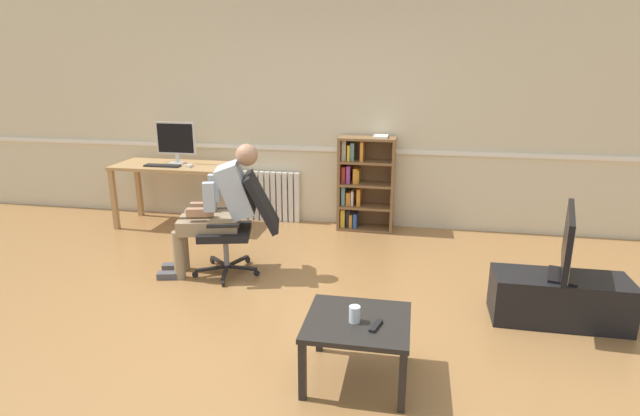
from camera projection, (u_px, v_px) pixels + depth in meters
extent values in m
plane|color=olive|center=(280.00, 326.00, 3.86)|extent=(18.00, 18.00, 0.00)
cube|color=beige|center=(336.00, 113.00, 5.97)|extent=(12.00, 0.10, 2.70)
cube|color=white|center=(335.00, 150.00, 6.03)|extent=(12.00, 0.03, 0.05)
cube|color=tan|center=(114.00, 200.00, 5.97)|extent=(0.06, 0.06, 0.72)
cube|color=tan|center=(213.00, 205.00, 5.75)|extent=(0.06, 0.06, 0.72)
cube|color=tan|center=(230.00, 193.00, 6.27)|extent=(0.06, 0.06, 0.72)
cube|color=tan|center=(139.00, 189.00, 6.50)|extent=(0.06, 0.06, 0.72)
cube|color=tan|center=(171.00, 166.00, 6.02)|extent=(1.32, 0.64, 0.04)
cube|color=silver|center=(177.00, 163.00, 6.06)|extent=(0.18, 0.14, 0.01)
cube|color=silver|center=(177.00, 158.00, 6.06)|extent=(0.04, 0.02, 0.10)
cube|color=silver|center=(176.00, 138.00, 5.99)|extent=(0.49, 0.02, 0.38)
cube|color=black|center=(175.00, 138.00, 5.98)|extent=(0.45, 0.00, 0.34)
cube|color=black|center=(162.00, 166.00, 5.88)|extent=(0.42, 0.12, 0.02)
cube|color=white|center=(189.00, 166.00, 5.84)|extent=(0.06, 0.10, 0.03)
cube|color=brown|center=(340.00, 183.00, 5.97)|extent=(0.03, 0.28, 1.10)
cube|color=brown|center=(393.00, 185.00, 5.86)|extent=(0.03, 0.28, 1.10)
cube|color=brown|center=(367.00, 182.00, 6.04)|extent=(0.62, 0.02, 1.10)
cube|color=brown|center=(365.00, 228.00, 6.06)|extent=(0.59, 0.28, 0.03)
cube|color=brown|center=(366.00, 206.00, 5.99)|extent=(0.59, 0.28, 0.03)
cube|color=brown|center=(366.00, 184.00, 5.91)|extent=(0.59, 0.28, 0.03)
cube|color=brown|center=(367.00, 162.00, 5.84)|extent=(0.59, 0.28, 0.03)
cube|color=brown|center=(367.00, 139.00, 5.76)|extent=(0.59, 0.28, 0.03)
cube|color=gold|center=(344.00, 217.00, 6.07)|extent=(0.05, 0.19, 0.22)
cube|color=#6699A3|center=(344.00, 194.00, 6.00)|extent=(0.04, 0.19, 0.24)
cube|color=red|center=(344.00, 174.00, 5.94)|extent=(0.04, 0.19, 0.19)
cube|color=beige|center=(345.00, 150.00, 5.86)|extent=(0.05, 0.19, 0.23)
cube|color=black|center=(349.00, 217.00, 6.07)|extent=(0.05, 0.19, 0.21)
cube|color=orange|center=(349.00, 198.00, 6.01)|extent=(0.05, 0.19, 0.15)
cube|color=#89428E|center=(349.00, 174.00, 5.91)|extent=(0.04, 0.19, 0.21)
cube|color=gold|center=(349.00, 152.00, 5.83)|extent=(0.03, 0.19, 0.18)
cube|color=orange|center=(351.00, 220.00, 6.06)|extent=(0.04, 0.19, 0.16)
cube|color=white|center=(353.00, 197.00, 6.00)|extent=(0.03, 0.19, 0.17)
cube|color=orange|center=(356.00, 175.00, 5.90)|extent=(0.05, 0.19, 0.18)
cube|color=#6699A3|center=(353.00, 151.00, 5.85)|extent=(0.04, 0.19, 0.21)
cube|color=#2D519E|center=(356.00, 220.00, 6.04)|extent=(0.04, 0.19, 0.17)
cube|color=orange|center=(359.00, 196.00, 5.97)|extent=(0.04, 0.19, 0.20)
cube|color=gold|center=(358.00, 176.00, 5.92)|extent=(0.03, 0.19, 0.16)
cube|color=orange|center=(362.00, 151.00, 5.80)|extent=(0.04, 0.19, 0.23)
cube|color=white|center=(381.00, 136.00, 5.74)|extent=(0.16, 0.22, 0.02)
cube|color=white|center=(245.00, 195.00, 6.36)|extent=(0.06, 0.08, 0.63)
cube|color=white|center=(251.00, 195.00, 6.35)|extent=(0.06, 0.08, 0.63)
cube|color=white|center=(257.00, 196.00, 6.34)|extent=(0.06, 0.08, 0.63)
cube|color=white|center=(262.00, 196.00, 6.32)|extent=(0.06, 0.08, 0.63)
cube|color=white|center=(268.00, 196.00, 6.31)|extent=(0.06, 0.08, 0.63)
cube|color=white|center=(274.00, 196.00, 6.30)|extent=(0.06, 0.08, 0.63)
cube|color=white|center=(280.00, 197.00, 6.28)|extent=(0.06, 0.08, 0.63)
cube|color=white|center=(285.00, 197.00, 6.27)|extent=(0.06, 0.08, 0.63)
cube|color=white|center=(291.00, 197.00, 6.26)|extent=(0.06, 0.08, 0.63)
cube|color=white|center=(297.00, 198.00, 6.24)|extent=(0.06, 0.08, 0.63)
cube|color=black|center=(225.00, 273.00, 4.65)|extent=(0.11, 0.30, 0.02)
cylinder|color=black|center=(223.00, 283.00, 4.52)|extent=(0.04, 0.06, 0.06)
cube|color=black|center=(242.00, 268.00, 4.76)|extent=(0.30, 0.06, 0.02)
cylinder|color=black|center=(257.00, 273.00, 4.74)|extent=(0.06, 0.03, 0.06)
cube|color=black|center=(238.00, 261.00, 4.92)|extent=(0.14, 0.29, 0.02)
cylinder|color=black|center=(248.00, 260.00, 5.05)|extent=(0.04, 0.06, 0.06)
cube|color=black|center=(219.00, 262.00, 4.91)|extent=(0.25, 0.22, 0.02)
cylinder|color=black|center=(212.00, 261.00, 5.03)|extent=(0.06, 0.05, 0.06)
cube|color=black|center=(211.00, 268.00, 4.75)|extent=(0.27, 0.19, 0.02)
cylinder|color=black|center=(195.00, 275.00, 4.70)|extent=(0.06, 0.05, 0.06)
cylinder|color=gray|center=(226.00, 250.00, 4.75)|extent=(0.05, 0.05, 0.30)
cube|color=black|center=(225.00, 232.00, 4.70)|extent=(0.56, 0.56, 0.07)
cube|color=black|center=(262.00, 202.00, 4.64)|extent=(0.40, 0.50, 0.53)
cube|color=black|center=(230.00, 209.00, 4.91)|extent=(0.28, 0.11, 0.03)
cube|color=black|center=(223.00, 226.00, 4.41)|extent=(0.28, 0.11, 0.03)
cube|color=#937F60|center=(224.00, 221.00, 4.67)|extent=(0.34, 0.39, 0.14)
cube|color=#A3B2C1|center=(236.00, 190.00, 4.59)|extent=(0.42, 0.41, 0.52)
sphere|color=#A87A5B|center=(247.00, 155.00, 4.51)|extent=(0.20, 0.20, 0.20)
cube|color=white|center=(193.00, 211.00, 4.63)|extent=(0.15, 0.07, 0.02)
cube|color=#937F60|center=(204.00, 221.00, 4.76)|extent=(0.44, 0.23, 0.13)
cylinder|color=#937F60|center=(183.00, 247.00, 4.82)|extent=(0.10, 0.10, 0.46)
cube|color=#4C4C51|center=(174.00, 267.00, 4.87)|extent=(0.24, 0.14, 0.06)
cube|color=#937F60|center=(200.00, 228.00, 4.57)|extent=(0.44, 0.23, 0.13)
cylinder|color=#937F60|center=(179.00, 255.00, 4.63)|extent=(0.10, 0.10, 0.46)
cube|color=#4C4C51|center=(170.00, 275.00, 4.68)|extent=(0.24, 0.14, 0.06)
cube|color=#A3B2C1|center=(214.00, 188.00, 4.74)|extent=(0.12, 0.10, 0.26)
cube|color=#A87A5B|center=(203.00, 206.00, 4.72)|extent=(0.25, 0.13, 0.07)
cube|color=#A3B2C1|center=(209.00, 197.00, 4.43)|extent=(0.12, 0.10, 0.26)
cube|color=#A87A5B|center=(200.00, 212.00, 4.53)|extent=(0.25, 0.13, 0.07)
cube|color=black|center=(559.00, 299.00, 3.88)|extent=(1.00, 0.40, 0.37)
cube|color=black|center=(563.00, 276.00, 3.82)|extent=(0.27, 0.36, 0.02)
cylinder|color=black|center=(563.00, 271.00, 3.81)|extent=(0.04, 0.04, 0.05)
cube|color=black|center=(568.00, 240.00, 3.74)|extent=(0.23, 0.77, 0.45)
cube|color=white|center=(571.00, 241.00, 3.73)|extent=(0.19, 0.71, 0.41)
cube|color=black|center=(302.00, 371.00, 2.97)|extent=(0.04, 0.04, 0.38)
cube|color=black|center=(402.00, 382.00, 2.87)|extent=(0.04, 0.04, 0.38)
cube|color=black|center=(405.00, 334.00, 3.37)|extent=(0.04, 0.04, 0.38)
cube|color=black|center=(319.00, 326.00, 3.48)|extent=(0.04, 0.04, 0.38)
cube|color=black|center=(358.00, 322.00, 3.11)|extent=(0.64, 0.60, 0.03)
cylinder|color=silver|center=(355.00, 314.00, 3.07)|extent=(0.07, 0.07, 0.10)
cube|color=black|center=(376.00, 326.00, 3.02)|extent=(0.08, 0.15, 0.02)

